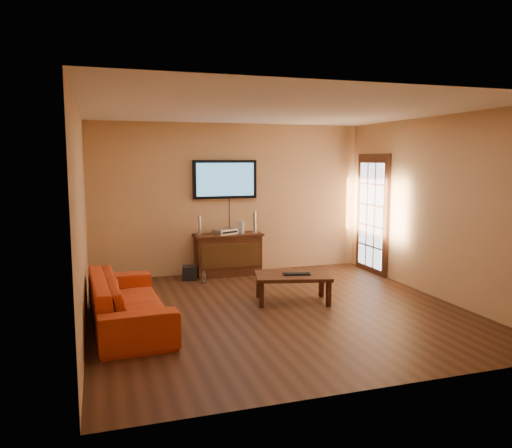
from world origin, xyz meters
name	(u,v)px	position (x,y,z in m)	size (l,w,h in m)	color
ground_plane	(278,310)	(0.00, 0.00, 0.00)	(5.00, 5.00, 0.00)	#361D0F
room_walls	(263,185)	(0.00, 0.62, 1.69)	(5.00, 5.00, 5.00)	tan
french_door	(372,215)	(2.46, 1.70, 1.05)	(0.07, 1.02, 2.22)	#32170B
media_console	(228,254)	(-0.11, 2.26, 0.38)	(1.22, 0.46, 0.74)	#32170B
television	(225,179)	(-0.11, 2.45, 1.70)	(1.17, 0.08, 0.69)	black
coffee_table	(293,278)	(0.35, 0.31, 0.36)	(1.19, 0.88, 0.41)	#32170B
sofa	(128,292)	(-1.99, -0.03, 0.43)	(2.18, 0.64, 0.85)	#C53D15
speaker_left	(199,226)	(-0.62, 2.28, 0.90)	(0.09, 0.09, 0.34)	silver
speaker_right	(255,223)	(0.38, 2.25, 0.92)	(0.10, 0.10, 0.38)	silver
av_receiver	(225,231)	(-0.17, 2.27, 0.79)	(0.38, 0.27, 0.09)	silver
game_console	(241,227)	(0.13, 2.28, 0.85)	(0.04, 0.16, 0.22)	white
subwoofer	(190,273)	(-0.84, 2.10, 0.12)	(0.24, 0.24, 0.24)	black
bottle	(204,278)	(-0.66, 1.79, 0.09)	(0.07, 0.07, 0.20)	white
keyboard	(296,274)	(0.39, 0.28, 0.42)	(0.42, 0.24, 0.02)	black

